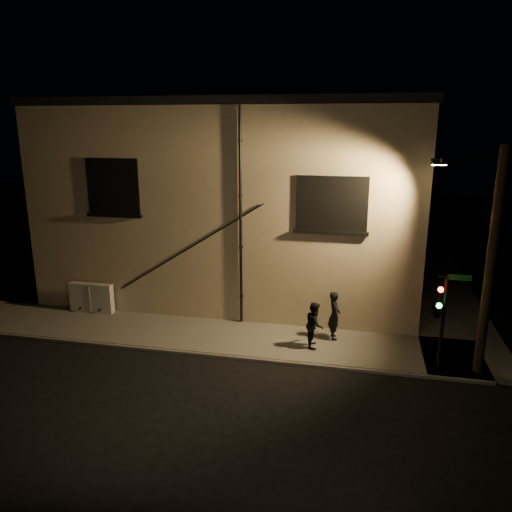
% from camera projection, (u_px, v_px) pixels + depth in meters
% --- Properties ---
extents(ground, '(90.00, 90.00, 0.00)m').
position_uv_depth(ground, '(273.00, 362.00, 16.87)').
color(ground, black).
extents(sidewalk, '(21.00, 16.00, 0.12)m').
position_uv_depth(sidewalk, '(320.00, 316.00, 20.75)').
color(sidewalk, '#5B5752').
rests_on(sidewalk, ground).
extents(building, '(16.20, 12.23, 8.80)m').
position_uv_depth(building, '(246.00, 194.00, 24.83)').
color(building, tan).
rests_on(building, ground).
extents(utility_cabinet, '(1.88, 0.32, 1.24)m').
position_uv_depth(utility_cabinet, '(92.00, 298.00, 20.90)').
color(utility_cabinet, '#BAB7B1').
rests_on(utility_cabinet, sidewalk).
extents(pedestrian_a, '(0.57, 0.74, 1.81)m').
position_uv_depth(pedestrian_a, '(334.00, 315.00, 18.23)').
color(pedestrian_a, black).
rests_on(pedestrian_a, sidewalk).
extents(pedestrian_b, '(0.67, 0.83, 1.63)m').
position_uv_depth(pedestrian_b, '(315.00, 325.00, 17.61)').
color(pedestrian_b, black).
rests_on(pedestrian_b, sidewalk).
extents(traffic_signal, '(1.22, 1.90, 3.24)m').
position_uv_depth(traffic_signal, '(438.00, 308.00, 15.45)').
color(traffic_signal, black).
rests_on(traffic_signal, sidewalk).
extents(streetlamp_pole, '(2.03, 1.39, 7.26)m').
position_uv_depth(streetlamp_pole, '(488.00, 258.00, 15.14)').
color(streetlamp_pole, black).
rests_on(streetlamp_pole, ground).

